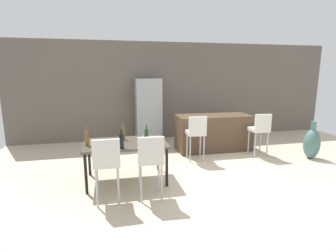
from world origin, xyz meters
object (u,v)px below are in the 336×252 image
Objects in this scene: bar_chair_left at (196,131)px; wine_glass_left at (143,137)px; wine_bottle_end at (123,133)px; refrigerator at (148,111)px; bar_chair_middle at (260,128)px; wine_bottle_far at (87,138)px; kitchen_island at (213,132)px; dining_chair_far at (150,157)px; wine_bottle_middle at (121,141)px; floor_vase at (312,144)px; wine_bottle_near at (147,135)px; dining_table at (125,146)px; potted_plant at (232,125)px; dining_chair_near at (107,160)px.

bar_chair_left reaches higher than wine_glass_left.
refrigerator is at bearing 71.55° from wine_bottle_end.
wine_bottle_far is at bearing -167.56° from bar_chair_middle.
bar_chair_middle is 3.06× the size of wine_bottle_far.
kitchen_island is 1.82× the size of dining_chair_far.
wine_bottle_end is at bearing 83.56° from wine_bottle_middle.
wine_bottle_near is at bearing -174.81° from floor_vase.
bar_chair_left and bar_chair_middle have the same top height.
dining_table is at bearing -175.20° from floor_vase.
kitchen_island is 3.16m from wine_bottle_middle.
wine_bottle_middle is (-1.72, -1.16, 0.17)m from bar_chair_left.
bar_chair_left and dining_chair_far have the same top height.
bar_chair_middle is 3.34× the size of wine_bottle_end.
dining_chair_far is at bearing -130.32° from kitchen_island.
bar_chair_middle reaches higher than wine_bottle_near.
bar_chair_middle is 3.32m from wine_bottle_end.
potted_plant is at bearing 42.69° from wine_glass_left.
dining_table is at bearing 111.62° from dining_chair_far.
wine_bottle_end is at bearing -170.10° from bar_chair_middle.
floor_vase is (3.97, 0.36, -0.50)m from wine_bottle_near.
bar_chair_middle is 3.13m from refrigerator.
refrigerator is 2.72m from potted_plant.
refrigerator is 2.77× the size of potted_plant.
wine_bottle_end reaches higher than bar_chair_left.
wine_bottle_middle is at bearing -27.06° from wine_bottle_far.
dining_table is 0.81× the size of refrigerator.
refrigerator is at bearing 111.99° from bar_chair_left.
wine_bottle_middle reaches higher than kitchen_island.
bar_chair_middle is at bearing -0.01° from bar_chair_left.
dining_chair_near is 3.21× the size of wine_bottle_middle.
wine_glass_left is 0.20× the size of floor_vase.
kitchen_island is 2.32m from floor_vase.
potted_plant is (3.84, 3.61, -0.30)m from dining_chair_near.
wine_bottle_near is 2.81m from refrigerator.
wine_bottle_end reaches higher than wine_bottle_near.
wine_bottle_middle is at bearing 61.84° from dining_chair_near.
potted_plant is at bearing 46.88° from kitchen_island.
dining_chair_near is at bearing -130.83° from wine_bottle_near.
wine_glass_left is (0.64, 0.66, 0.17)m from dining_chair_near.
wine_bottle_middle is (-0.42, 0.47, 0.17)m from dining_chair_far.
kitchen_island is 1.04× the size of refrigerator.
wine_bottle_end is 0.51m from wine_glass_left.
bar_chair_middle is 0.57× the size of refrigerator.
wine_bottle_near is 0.35× the size of floor_vase.
refrigerator reaches higher than wine_glass_left.
bar_chair_middle is 1.58× the size of potted_plant.
wine_glass_left is at bearing -116.67° from wine_bottle_near.
potted_plant is (0.26, 1.98, -0.30)m from bar_chair_middle.
bar_chair_middle reaches higher than kitchen_island.
dining_table is at bearing 148.70° from wine_glass_left.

